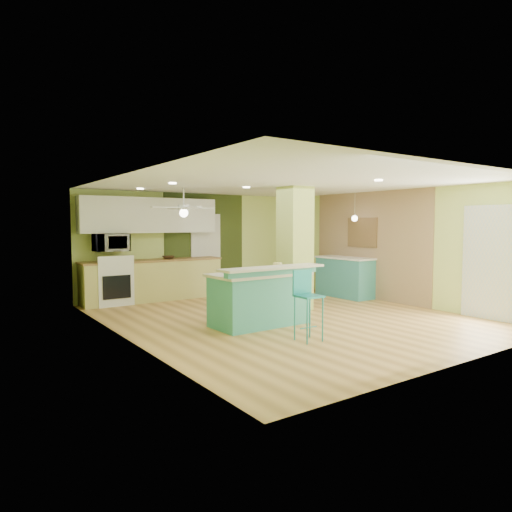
% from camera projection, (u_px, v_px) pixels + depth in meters
% --- Properties ---
extents(floor, '(6.00, 7.00, 0.01)m').
position_uv_depth(floor, '(285.00, 317.00, 8.59)').
color(floor, '#A7763A').
rests_on(floor, ground).
extents(ceiling, '(6.00, 7.00, 0.01)m').
position_uv_depth(ceiling, '(285.00, 183.00, 8.41)').
color(ceiling, white).
rests_on(ceiling, wall_back).
extents(wall_back, '(6.00, 0.01, 2.50)m').
position_uv_depth(wall_back, '(198.00, 244.00, 11.37)').
color(wall_back, '#D3E97D').
rests_on(wall_back, floor).
extents(wall_front, '(6.00, 0.01, 2.50)m').
position_uv_depth(wall_front, '(462.00, 265.00, 5.63)').
color(wall_front, '#D3E97D').
rests_on(wall_front, floor).
extents(wall_left, '(0.01, 7.00, 2.50)m').
position_uv_depth(wall_left, '(127.00, 258.00, 6.79)').
color(wall_left, '#D3E97D').
rests_on(wall_left, floor).
extents(wall_right, '(0.01, 7.00, 2.50)m').
position_uv_depth(wall_right, '(390.00, 246.00, 10.21)').
color(wall_right, '#D3E97D').
rests_on(wall_right, floor).
extents(wood_panel, '(0.02, 3.40, 2.50)m').
position_uv_depth(wood_panel, '(369.00, 245.00, 10.69)').
color(wood_panel, '#8D6D51').
rests_on(wood_panel, floor).
extents(olive_accent, '(2.20, 0.02, 2.50)m').
position_uv_depth(olive_accent, '(205.00, 244.00, 11.47)').
color(olive_accent, '#37451B').
rests_on(olive_accent, floor).
extents(interior_door, '(0.82, 0.05, 2.00)m').
position_uv_depth(interior_door, '(206.00, 254.00, 11.46)').
color(interior_door, silver).
rests_on(interior_door, floor).
extents(french_door, '(0.04, 1.08, 2.10)m').
position_uv_depth(french_door, '(491.00, 263.00, 8.32)').
color(french_door, silver).
rests_on(french_door, floor).
extents(column, '(0.55, 0.55, 2.50)m').
position_uv_depth(column, '(295.00, 249.00, 9.28)').
color(column, '#AFC159').
rests_on(column, floor).
extents(kitchen_run, '(3.25, 0.63, 0.94)m').
position_uv_depth(kitchen_run, '(154.00, 280.00, 10.44)').
color(kitchen_run, '#CCC56A').
rests_on(kitchen_run, floor).
extents(stove, '(0.76, 0.66, 1.08)m').
position_uv_depth(stove, '(112.00, 284.00, 9.89)').
color(stove, white).
rests_on(stove, floor).
extents(upper_cabinets, '(3.20, 0.34, 0.80)m').
position_uv_depth(upper_cabinets, '(150.00, 215.00, 10.43)').
color(upper_cabinets, white).
rests_on(upper_cabinets, wall_back).
extents(microwave, '(0.70, 0.48, 0.39)m').
position_uv_depth(microwave, '(111.00, 243.00, 9.83)').
color(microwave, silver).
rests_on(microwave, wall_back).
extents(ceiling_fan, '(1.41, 1.41, 0.61)m').
position_uv_depth(ceiling_fan, '(184.00, 208.00, 9.45)').
color(ceiling_fan, silver).
rests_on(ceiling_fan, ceiling).
extents(pendant_lamp, '(0.14, 0.14, 0.69)m').
position_uv_depth(pendant_lamp, '(355.00, 218.00, 10.57)').
color(pendant_lamp, silver).
rests_on(pendant_lamp, ceiling).
extents(wall_decor, '(0.03, 0.90, 0.70)m').
position_uv_depth(wall_decor, '(362.00, 232.00, 10.82)').
color(wall_decor, brown).
rests_on(wall_decor, wood_panel).
extents(peninsula, '(1.97, 1.08, 1.05)m').
position_uv_depth(peninsula, '(260.00, 297.00, 7.89)').
color(peninsula, teal).
rests_on(peninsula, floor).
extents(bar_stool, '(0.36, 0.36, 1.06)m').
position_uv_depth(bar_stool, '(306.00, 293.00, 6.87)').
color(bar_stool, teal).
rests_on(bar_stool, floor).
extents(side_counter, '(0.63, 1.49, 0.96)m').
position_uv_depth(side_counter, '(345.00, 277.00, 10.98)').
color(side_counter, teal).
rests_on(side_counter, floor).
extents(fruit_bowl, '(0.35, 0.35, 0.07)m').
position_uv_depth(fruit_bowl, '(168.00, 257.00, 10.57)').
color(fruit_bowl, '#332115').
rests_on(fruit_bowl, kitchen_run).
extents(canister, '(0.16, 0.16, 0.15)m').
position_uv_depth(canister, '(278.00, 267.00, 8.17)').
color(canister, yellow).
rests_on(canister, peninsula).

